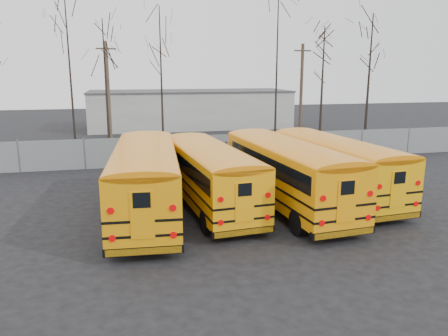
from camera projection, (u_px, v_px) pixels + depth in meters
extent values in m
plane|color=black|center=(256.00, 219.00, 19.05)|extent=(120.00, 120.00, 0.00)
cube|color=gray|center=(205.00, 149.00, 30.24)|extent=(40.00, 0.04, 2.00)
cube|color=beige|center=(190.00, 109.00, 49.47)|extent=(22.00, 8.00, 4.00)
cylinder|color=black|center=(112.00, 236.00, 15.76)|extent=(0.37, 1.07, 1.05)
cylinder|color=black|center=(177.00, 232.00, 16.11)|extent=(0.37, 1.07, 1.05)
cylinder|color=black|center=(127.00, 178.00, 24.25)|extent=(0.37, 1.07, 1.05)
cylinder|color=black|center=(170.00, 176.00, 24.60)|extent=(0.37, 1.07, 1.05)
cube|color=orange|center=(145.00, 179.00, 18.95)|extent=(3.33, 9.92, 2.47)
cube|color=orange|center=(148.00, 166.00, 24.67)|extent=(2.48, 1.95, 1.05)
cube|color=black|center=(145.00, 167.00, 18.62)|extent=(3.30, 8.88, 0.73)
cube|color=black|center=(146.00, 190.00, 19.97)|extent=(3.49, 11.72, 0.09)
cube|color=black|center=(146.00, 179.00, 19.86)|extent=(3.49, 11.72, 0.09)
cube|color=black|center=(144.00, 250.00, 14.63)|extent=(2.70, 0.43, 0.29)
cube|color=black|center=(149.00, 173.00, 25.60)|extent=(2.53, 0.39, 0.27)
cube|color=orange|center=(142.00, 215.00, 14.24)|extent=(0.79, 0.10, 1.63)
cylinder|color=#B20505|center=(112.00, 238.00, 14.24)|extent=(0.23, 0.06, 0.23)
cylinder|color=#B20505|center=(174.00, 235.00, 14.54)|extent=(0.23, 0.06, 0.23)
cylinder|color=#B20505|center=(111.00, 211.00, 14.04)|extent=(0.23, 0.06, 0.23)
cylinder|color=#B20505|center=(173.00, 208.00, 14.33)|extent=(0.23, 0.06, 0.23)
cylinder|color=black|center=(206.00, 222.00, 17.25)|extent=(0.36, 1.00, 0.98)
cylinder|color=black|center=(258.00, 217.00, 17.92)|extent=(0.36, 1.00, 0.98)
cylinder|color=black|center=(167.00, 176.00, 24.85)|extent=(0.36, 1.00, 0.98)
cylinder|color=black|center=(204.00, 173.00, 25.52)|extent=(0.36, 1.00, 0.98)
cube|color=#FFA30A|center=(210.00, 174.00, 20.27)|extent=(3.25, 9.26, 2.29)
cube|color=#FFA30A|center=(184.00, 165.00, 25.40)|extent=(2.34, 1.85, 0.98)
cube|color=black|center=(211.00, 164.00, 19.98)|extent=(3.20, 8.29, 0.68)
cube|color=black|center=(205.00, 185.00, 21.20)|extent=(3.43, 10.94, 0.09)
cube|color=black|center=(205.00, 175.00, 21.09)|extent=(3.43, 10.94, 0.09)
cube|color=black|center=(243.00, 231.00, 16.42)|extent=(2.51, 0.44, 0.27)
cube|color=black|center=(181.00, 171.00, 26.24)|extent=(2.35, 0.41, 0.25)
cube|color=#FFA30A|center=(245.00, 202.00, 16.06)|extent=(0.73, 0.10, 1.51)
cylinder|color=#B20505|center=(221.00, 223.00, 15.92)|extent=(0.22, 0.06, 0.21)
cylinder|color=#B20505|center=(268.00, 217.00, 16.48)|extent=(0.22, 0.06, 0.21)
cylinder|color=#B20505|center=(221.00, 200.00, 15.73)|extent=(0.22, 0.06, 0.21)
cylinder|color=#B20505|center=(268.00, 195.00, 16.29)|extent=(0.22, 0.06, 0.21)
cylinder|color=black|center=(298.00, 223.00, 17.11)|extent=(0.38, 1.06, 1.04)
cylinder|color=black|center=(349.00, 217.00, 17.82)|extent=(0.38, 1.06, 1.04)
cylinder|color=black|center=(227.00, 174.00, 25.17)|extent=(0.38, 1.06, 1.04)
cylinder|color=black|center=(265.00, 171.00, 25.88)|extent=(0.38, 1.06, 1.04)
cube|color=orange|center=(288.00, 172.00, 20.31)|extent=(3.43, 9.82, 2.43)
cube|color=orange|center=(244.00, 162.00, 25.75)|extent=(2.48, 1.96, 1.04)
cube|color=black|center=(290.00, 161.00, 20.00)|extent=(3.38, 8.79, 0.72)
cube|color=black|center=(279.00, 183.00, 21.29)|extent=(3.62, 11.59, 0.09)
cube|color=black|center=(279.00, 173.00, 21.18)|extent=(3.62, 11.59, 0.09)
cube|color=black|center=(343.00, 232.00, 16.22)|extent=(2.66, 0.46, 0.29)
cube|color=black|center=(239.00, 169.00, 26.64)|extent=(2.49, 0.43, 0.27)
cube|color=orange|center=(347.00, 201.00, 15.85)|extent=(0.78, 0.11, 1.60)
cylinder|color=#B20505|center=(322.00, 223.00, 15.70)|extent=(0.23, 0.06, 0.23)
cylinder|color=#B20505|center=(368.00, 218.00, 16.29)|extent=(0.23, 0.06, 0.23)
cylinder|color=#B20505|center=(323.00, 198.00, 15.49)|extent=(0.23, 0.06, 0.23)
cylinder|color=#B20505|center=(370.00, 194.00, 16.09)|extent=(0.23, 0.06, 0.23)
cylinder|color=black|center=(353.00, 209.00, 18.89)|extent=(0.37, 1.01, 0.99)
cylinder|color=black|center=(396.00, 204.00, 19.57)|extent=(0.37, 1.01, 0.99)
cylinder|color=black|center=(273.00, 168.00, 26.62)|extent=(0.37, 1.01, 0.99)
cylinder|color=black|center=(306.00, 166.00, 27.30)|extent=(0.37, 1.01, 0.99)
cube|color=#F7AB0A|center=(336.00, 166.00, 21.97)|extent=(3.30, 9.42, 2.33)
cube|color=#F7AB0A|center=(287.00, 158.00, 27.18)|extent=(2.38, 1.88, 0.99)
cube|color=black|center=(339.00, 156.00, 21.67)|extent=(3.25, 8.43, 0.69)
cube|color=black|center=(326.00, 176.00, 22.91)|extent=(3.48, 11.12, 0.09)
cube|color=black|center=(327.00, 167.00, 22.80)|extent=(3.48, 11.12, 0.09)
cube|color=black|center=(394.00, 217.00, 18.05)|extent=(2.55, 0.45, 0.28)
cube|color=black|center=(281.00, 164.00, 28.03)|extent=(2.39, 0.41, 0.26)
cube|color=#F7AB0A|center=(399.00, 189.00, 17.69)|extent=(0.75, 0.11, 1.54)
cylinder|color=#B20505|center=(378.00, 208.00, 17.54)|extent=(0.22, 0.06, 0.22)
cylinder|color=#B20505|center=(416.00, 204.00, 18.12)|extent=(0.22, 0.06, 0.22)
cylinder|color=#B20505|center=(380.00, 187.00, 17.35)|extent=(0.22, 0.06, 0.22)
cylinder|color=#B20505|center=(418.00, 183.00, 17.92)|extent=(0.22, 0.06, 0.22)
cylinder|color=brown|center=(109.00, 98.00, 33.81)|extent=(0.26, 0.26, 8.52)
cube|color=brown|center=(106.00, 49.00, 33.00)|extent=(1.51, 0.40, 0.11)
cylinder|color=#493629|center=(301.00, 95.00, 37.70)|extent=(0.27, 0.27, 8.53)
cube|color=#493629|center=(303.00, 51.00, 36.89)|extent=(1.52, 0.19, 0.11)
cone|color=black|center=(70.00, 74.00, 30.40)|extent=(0.26, 0.26, 12.17)
cone|color=black|center=(106.00, 90.00, 31.62)|extent=(0.26, 0.26, 9.90)
cone|color=black|center=(162.00, 85.00, 31.08)|extent=(0.26, 0.26, 10.69)
cone|color=black|center=(277.00, 68.00, 33.67)|extent=(0.26, 0.26, 12.97)
cone|color=black|center=(322.00, 91.00, 33.95)|extent=(0.26, 0.26, 9.59)
cone|color=black|center=(369.00, 82.00, 36.30)|extent=(0.26, 0.26, 10.85)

